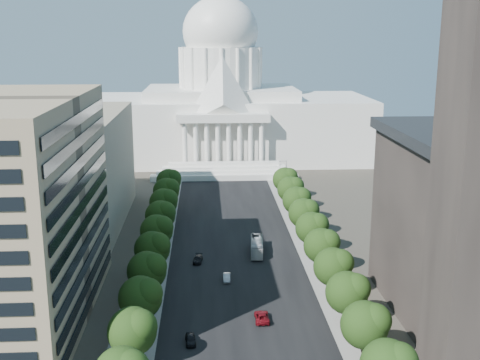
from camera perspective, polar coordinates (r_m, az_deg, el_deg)
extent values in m
cube|color=black|center=(158.75, -0.84, -4.77)|extent=(30.00, 260.00, 0.01)
cube|color=gray|center=(159.13, -7.71, -4.85)|extent=(8.00, 260.00, 0.02)
cube|color=gray|center=(160.63, 5.97, -4.62)|extent=(8.00, 260.00, 0.02)
cube|color=white|center=(248.39, -1.80, 4.96)|extent=(120.00, 50.00, 25.00)
cube|color=white|center=(246.59, -1.82, 8.30)|extent=(60.00, 40.00, 4.00)
cube|color=white|center=(220.53, -1.62, 5.95)|extent=(34.00, 8.00, 3.00)
cylinder|color=white|center=(245.85, -1.84, 10.62)|extent=(32.00, 32.00, 16.00)
ellipsoid|color=white|center=(245.48, -1.87, 13.88)|extent=(30.00, 30.00, 27.60)
cube|color=gray|center=(169.47, -17.45, 1.05)|extent=(38.00, 52.00, 30.00)
cylinder|color=#33261C|center=(98.26, -10.08, -16.36)|extent=(0.56, 0.56, 2.94)
sphere|color=black|center=(96.01, -10.20, -13.93)|extent=(7.60, 7.60, 7.60)
sphere|color=black|center=(94.66, -9.46, -13.54)|extent=(5.32, 5.32, 5.32)
cylinder|color=#33261C|center=(108.74, -9.34, -13.20)|extent=(0.56, 0.56, 2.94)
sphere|color=black|center=(106.71, -9.44, -10.94)|extent=(7.60, 7.60, 7.60)
sphere|color=black|center=(105.41, -8.78, -10.56)|extent=(5.32, 5.32, 5.32)
cylinder|color=#33261C|center=(119.51, -8.75, -10.60)|extent=(0.56, 0.56, 2.94)
sphere|color=black|center=(117.66, -8.83, -8.51)|extent=(7.60, 7.60, 7.60)
sphere|color=black|center=(116.41, -8.23, -8.13)|extent=(5.32, 5.32, 5.32)
cylinder|color=#33261C|center=(130.49, -8.27, -8.43)|extent=(0.56, 0.56, 2.94)
sphere|color=black|center=(128.80, -8.34, -6.49)|extent=(7.60, 7.60, 7.60)
sphere|color=black|center=(127.59, -7.79, -6.13)|extent=(5.32, 5.32, 5.32)
cylinder|color=#33261C|center=(141.64, -7.86, -6.60)|extent=(0.56, 0.56, 2.94)
sphere|color=black|center=(140.08, -7.92, -4.80)|extent=(7.60, 7.60, 7.60)
sphere|color=black|center=(138.90, -7.42, -4.45)|extent=(5.32, 5.32, 5.32)
cylinder|color=#33261C|center=(152.91, -7.52, -5.04)|extent=(0.56, 0.56, 2.94)
sphere|color=black|center=(151.48, -7.58, -3.36)|extent=(7.60, 7.60, 7.60)
sphere|color=black|center=(150.32, -7.10, -3.02)|extent=(5.32, 5.32, 5.32)
cylinder|color=#33261C|center=(164.29, -7.23, -3.69)|extent=(0.56, 0.56, 2.94)
sphere|color=black|center=(162.96, -7.28, -2.12)|extent=(7.60, 7.60, 7.60)
sphere|color=black|center=(161.83, -6.84, -1.80)|extent=(5.32, 5.32, 5.32)
cylinder|color=#33261C|center=(175.76, -6.97, -2.52)|extent=(0.56, 0.56, 2.94)
sphere|color=black|center=(174.51, -7.02, -1.04)|extent=(7.60, 7.60, 7.60)
sphere|color=black|center=(173.40, -6.60, -0.74)|extent=(5.32, 5.32, 5.32)
cylinder|color=#33261C|center=(187.28, -6.75, -1.50)|extent=(0.56, 0.56, 2.94)
sphere|color=black|center=(186.11, -6.79, -0.10)|extent=(7.60, 7.60, 7.60)
sphere|color=black|center=(185.03, -6.40, 0.19)|extent=(5.32, 5.32, 5.32)
cylinder|color=#33261C|center=(100.55, 11.59, -15.68)|extent=(0.56, 0.56, 2.94)
sphere|color=black|center=(98.35, 11.72, -13.29)|extent=(7.60, 7.60, 7.60)
sphere|color=black|center=(97.53, 12.65, -12.84)|extent=(5.32, 5.32, 5.32)
cylinder|color=#33261C|center=(110.82, 9.99, -12.68)|extent=(0.56, 0.56, 2.94)
sphere|color=black|center=(108.82, 10.10, -10.47)|extent=(7.60, 7.60, 7.60)
sphere|color=black|center=(108.00, 10.91, -10.04)|extent=(5.32, 5.32, 5.32)
cylinder|color=#33261C|center=(121.40, 8.70, -10.19)|extent=(0.56, 0.56, 2.94)
sphere|color=black|center=(119.58, 8.78, -8.13)|extent=(7.60, 7.60, 7.60)
sphere|color=black|center=(118.75, 9.51, -7.73)|extent=(5.32, 5.32, 5.32)
cylinder|color=#33261C|center=(132.22, 7.63, -8.10)|extent=(0.56, 0.56, 2.94)
sphere|color=black|center=(130.56, 7.70, -6.19)|extent=(7.60, 7.60, 7.60)
sphere|color=black|center=(129.73, 8.35, -5.81)|extent=(5.32, 5.32, 5.32)
cylinder|color=#33261C|center=(143.24, 6.73, -6.33)|extent=(0.56, 0.56, 2.94)
sphere|color=black|center=(141.70, 6.79, -4.54)|extent=(7.60, 7.60, 7.60)
sphere|color=black|center=(140.87, 7.39, -4.18)|extent=(5.32, 5.32, 5.32)
cylinder|color=#33261C|center=(154.40, 5.97, -4.81)|extent=(0.56, 0.56, 2.94)
sphere|color=black|center=(152.97, 6.02, -3.14)|extent=(7.60, 7.60, 7.60)
sphere|color=black|center=(152.15, 6.57, -2.80)|extent=(5.32, 5.32, 5.32)
cylinder|color=#33261C|center=(165.67, 5.31, -3.49)|extent=(0.56, 0.56, 2.94)
sphere|color=black|center=(164.35, 5.35, -1.93)|extent=(7.60, 7.60, 7.60)
sphere|color=black|center=(163.52, 5.86, -1.61)|extent=(5.32, 5.32, 5.32)
cylinder|color=#33261C|center=(177.05, 4.74, -2.35)|extent=(0.56, 0.56, 2.94)
sphere|color=black|center=(175.81, 4.77, -0.87)|extent=(7.60, 7.60, 7.60)
sphere|color=black|center=(174.98, 5.25, -0.57)|extent=(5.32, 5.32, 5.32)
cylinder|color=#33261C|center=(188.50, 4.24, -1.34)|extent=(0.56, 0.56, 2.94)
sphere|color=black|center=(187.33, 4.27, 0.05)|extent=(7.60, 7.60, 7.60)
sphere|color=black|center=(186.51, 4.71, 0.34)|extent=(5.32, 5.32, 5.32)
cylinder|color=gray|center=(85.70, 15.15, -15.82)|extent=(2.40, 0.14, 0.14)
sphere|color=gray|center=(85.43, 14.42, -15.95)|extent=(0.44, 0.44, 0.44)
cylinder|color=gray|center=(109.22, 11.48, -11.40)|extent=(0.18, 0.18, 9.00)
cylinder|color=gray|center=(107.19, 10.96, -9.36)|extent=(2.40, 0.14, 0.14)
sphere|color=gray|center=(106.97, 10.38, -9.44)|extent=(0.44, 0.44, 0.44)
cylinder|color=gray|center=(131.62, 8.75, -6.83)|extent=(0.18, 0.18, 9.00)
cylinder|color=gray|center=(129.94, 8.30, -5.08)|extent=(2.40, 0.14, 0.14)
sphere|color=gray|center=(129.76, 7.82, -5.13)|extent=(0.44, 0.44, 0.44)
cylinder|color=gray|center=(154.82, 6.86, -3.60)|extent=(0.18, 0.18, 9.00)
cylinder|color=gray|center=(153.39, 6.46, -2.08)|extent=(2.40, 0.14, 0.14)
sphere|color=gray|center=(153.24, 6.05, -2.12)|extent=(0.44, 0.44, 0.44)
cylinder|color=gray|center=(178.50, 5.47, -1.22)|extent=(0.18, 0.18, 9.00)
cylinder|color=gray|center=(177.27, 5.12, 0.12)|extent=(2.40, 0.14, 0.14)
sphere|color=gray|center=(177.14, 4.77, 0.08)|extent=(0.44, 0.44, 0.44)
cylinder|color=gray|center=(202.51, 4.41, 0.61)|extent=(0.18, 0.18, 9.00)
cylinder|color=gray|center=(201.42, 4.10, 1.79)|extent=(2.40, 0.14, 0.14)
sphere|color=gray|center=(201.30, 3.78, 1.76)|extent=(0.44, 0.44, 0.44)
imported|color=black|center=(104.04, -4.72, -14.84)|extent=(2.00, 4.24, 1.40)
imported|color=#9FA1A7|center=(127.39, -1.27, -9.23)|extent=(1.53, 4.20, 1.38)
imported|color=maroon|center=(111.00, 2.08, -12.84)|extent=(2.54, 5.43, 1.50)
imported|color=black|center=(137.29, -4.01, -7.53)|extent=(2.40, 4.84, 1.35)
imported|color=silver|center=(142.18, 1.60, -6.32)|extent=(3.66, 11.95, 3.28)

